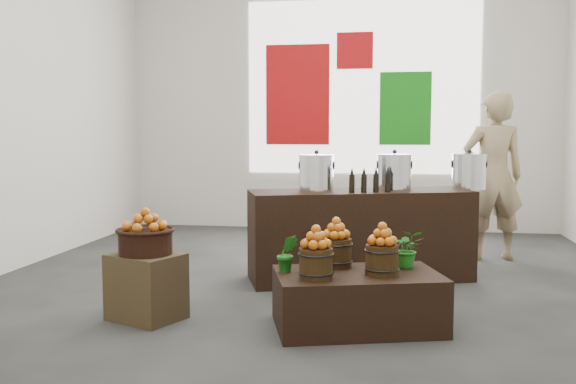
% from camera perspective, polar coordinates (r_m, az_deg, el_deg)
% --- Properties ---
extents(ground, '(7.00, 7.00, 0.00)m').
position_cam_1_polar(ground, '(5.78, 1.83, -8.46)').
color(ground, '#3B3B39').
rests_on(ground, ground).
extents(back_wall, '(6.00, 0.04, 4.00)m').
position_cam_1_polar(back_wall, '(9.12, 4.67, 9.25)').
color(back_wall, silver).
rests_on(back_wall, ground).
extents(back_opening, '(3.20, 0.02, 2.40)m').
position_cam_1_polar(back_opening, '(9.08, 6.57, 9.25)').
color(back_opening, white).
rests_on(back_opening, back_wall).
extents(deco_red_left, '(0.90, 0.04, 1.40)m').
position_cam_1_polar(deco_red_left, '(9.15, 0.86, 8.63)').
color(deco_red_left, '#AC0D0E').
rests_on(deco_red_left, back_wall).
extents(deco_green_right, '(0.70, 0.04, 1.00)m').
position_cam_1_polar(deco_green_right, '(9.05, 10.38, 7.31)').
color(deco_green_right, '#137812').
rests_on(deco_green_right, back_wall).
extents(deco_red_upper, '(0.50, 0.04, 0.50)m').
position_cam_1_polar(deco_red_upper, '(9.12, 5.96, 12.40)').
color(deco_red_upper, '#AC0D0E').
rests_on(deco_red_upper, back_wall).
extents(crate, '(0.61, 0.56, 0.49)m').
position_cam_1_polar(crate, '(4.89, -12.48, -8.23)').
color(crate, brown).
rests_on(crate, ground).
extents(wicker_basket, '(0.39, 0.39, 0.18)m').
position_cam_1_polar(wicker_basket, '(4.82, -12.56, -4.38)').
color(wicker_basket, black).
rests_on(wicker_basket, crate).
extents(apples_in_basket, '(0.30, 0.30, 0.16)m').
position_cam_1_polar(apples_in_basket, '(4.79, -12.60, -2.37)').
color(apples_in_basket, '#990804').
rests_on(apples_in_basket, wicker_basket).
extents(display_table, '(1.29, 0.99, 0.39)m').
position_cam_1_polar(display_table, '(4.61, 6.19, -9.55)').
color(display_table, black).
rests_on(display_table, ground).
extents(apple_bucket_front_left, '(0.23, 0.23, 0.21)m').
position_cam_1_polar(apple_bucket_front_left, '(4.33, 2.49, -6.39)').
color(apple_bucket_front_left, '#35210E').
rests_on(apple_bucket_front_left, display_table).
extents(apples_in_bucket_front_left, '(0.17, 0.17, 0.15)m').
position_cam_1_polar(apples_in_bucket_front_left, '(4.29, 2.50, -4.02)').
color(apples_in_bucket_front_left, '#990804').
rests_on(apples_in_bucket_front_left, apple_bucket_front_left).
extents(apple_bucket_front_right, '(0.23, 0.23, 0.21)m').
position_cam_1_polar(apple_bucket_front_right, '(4.49, 8.35, -6.00)').
color(apple_bucket_front_right, '#35210E').
rests_on(apple_bucket_front_right, display_table).
extents(apples_in_bucket_front_right, '(0.17, 0.17, 0.15)m').
position_cam_1_polar(apples_in_bucket_front_right, '(4.46, 8.38, -3.71)').
color(apples_in_bucket_front_right, '#990804').
rests_on(apples_in_bucket_front_right, apple_bucket_front_right).
extents(apple_bucket_rear, '(0.23, 0.23, 0.21)m').
position_cam_1_polar(apple_bucket_rear, '(4.72, 4.29, -5.41)').
color(apple_bucket_rear, '#35210E').
rests_on(apple_bucket_rear, display_table).
extents(apples_in_bucket_rear, '(0.17, 0.17, 0.15)m').
position_cam_1_polar(apples_in_bucket_rear, '(4.69, 4.31, -3.23)').
color(apples_in_bucket_rear, '#990804').
rests_on(apples_in_bucket_rear, apple_bucket_rear).
extents(herb_garnish_right, '(0.26, 0.23, 0.28)m').
position_cam_1_polar(herb_garnish_right, '(4.75, 10.49, -4.97)').
color(herb_garnish_right, '#176B16').
rests_on(herb_garnish_right, display_table).
extents(herb_garnish_left, '(0.17, 0.15, 0.27)m').
position_cam_1_polar(herb_garnish_left, '(4.53, -0.06, -5.48)').
color(herb_garnish_left, '#176B16').
rests_on(herb_garnish_left, display_table).
extents(counter, '(2.15, 1.28, 0.84)m').
position_cam_1_polar(counter, '(6.05, 6.42, -3.82)').
color(counter, black).
rests_on(counter, ground).
extents(stock_pot_left, '(0.32, 0.32, 0.32)m').
position_cam_1_polar(stock_pot_left, '(5.88, 2.55, 1.61)').
color(stock_pot_left, silver).
rests_on(stock_pot_left, counter).
extents(stock_pot_center, '(0.32, 0.32, 0.32)m').
position_cam_1_polar(stock_pot_center, '(6.08, 9.43, 1.67)').
color(stock_pot_center, silver).
rests_on(stock_pot_center, counter).
extents(stock_pot_right, '(0.32, 0.32, 0.32)m').
position_cam_1_polar(stock_pot_right, '(6.36, 15.78, 1.70)').
color(stock_pot_right, silver).
rests_on(stock_pot_right, counter).
extents(oil_cruets, '(0.30, 0.15, 0.23)m').
position_cam_1_polar(oil_cruets, '(5.79, 7.03, 1.10)').
color(oil_cruets, black).
rests_on(oil_cruets, counter).
extents(shopper, '(0.72, 0.54, 1.81)m').
position_cam_1_polar(shopper, '(7.22, 17.76, 1.34)').
color(shopper, '#95805B').
rests_on(shopper, ground).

